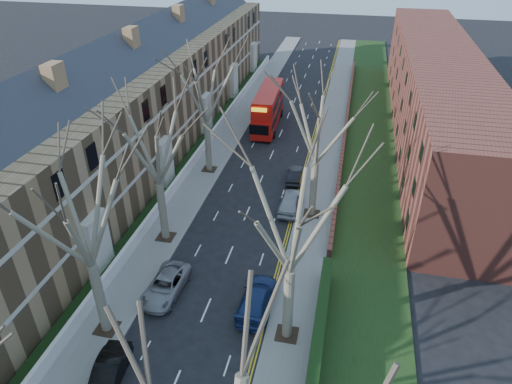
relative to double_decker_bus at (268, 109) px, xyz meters
The scene contains 17 objects.
pavement_left 4.96m from the double_decker_bus, 154.43° to the right, with size 3.00×102.00×0.12m, color slate.
pavement_right 8.51m from the double_decker_bus, 13.49° to the right, with size 3.00×102.00×0.12m, color slate.
terrace_left 15.65m from the double_decker_bus, 139.60° to the right, with size 9.70×78.00×13.60m.
flats_right 19.75m from the double_decker_bus, ahead, with size 13.97×54.00×10.00m.
front_wall_left 11.54m from the double_decker_bus, 119.71° to the right, with size 0.30×78.00×1.00m.
grass_verge_right 12.81m from the double_decker_bus, ahead, with size 6.00×102.00×0.06m.
tree_left_mid 35.86m from the double_decker_bus, 96.06° to the right, with size 10.50×10.50×14.71m.
tree_left_far 26.14m from the double_decker_bus, 98.46° to the right, with size 10.15×10.15×14.22m.
tree_left_dist 15.29m from the double_decker_bus, 106.02° to the right, with size 10.50×10.50×14.71m.
tree_right_mid 34.58m from the double_decker_bus, 76.85° to the right, with size 10.50×10.50×14.71m.
tree_right_far 21.58m from the double_decker_bus, 67.87° to the right, with size 10.15×10.15×14.22m.
double_decker_bus is the anchor object (origin of this frame).
car_left_mid 38.42m from the double_decker_bus, 92.55° to the right, with size 1.47×4.22×1.39m, color black.
car_left_far 30.99m from the double_decker_bus, 92.30° to the right, with size 2.27×4.93×1.37m, color gray.
car_right_near 31.34m from the double_decker_bus, 80.23° to the right, with size 2.11×5.19×1.51m, color navy.
car_right_mid 19.30m from the double_decker_bus, 72.80° to the right, with size 1.88×4.67×1.59m, color #9EA1A7.
car_right_far 14.19m from the double_decker_bus, 68.18° to the right, with size 1.35×3.88×1.28m, color black.
Camera 1 is at (8.09, -11.98, 22.89)m, focal length 32.00 mm.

